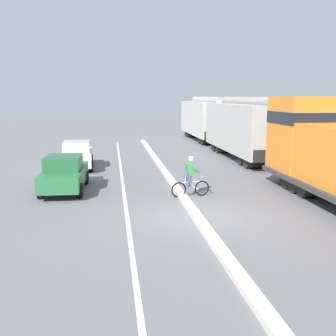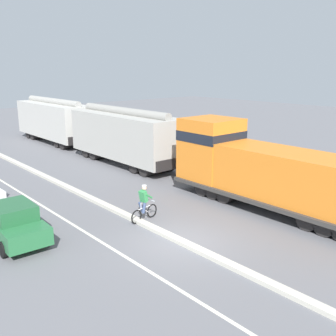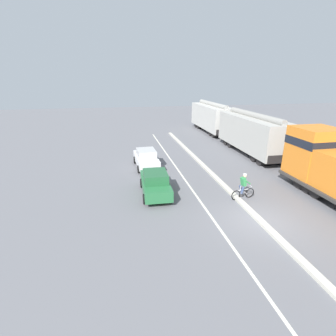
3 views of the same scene
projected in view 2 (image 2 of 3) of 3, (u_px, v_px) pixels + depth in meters
ground_plane at (178, 242)px, 16.13m from camera, size 120.00×120.00×0.00m
median_curb at (101, 203)px, 20.49m from camera, size 0.36×36.00×0.16m
lane_stripe at (58, 215)px, 18.99m from camera, size 0.14×36.00×0.01m
locomotive at (262, 172)px, 19.86m from camera, size 3.10×11.61×4.20m
hopper_car_lead at (124, 136)px, 28.69m from camera, size 2.90×10.60×4.18m
hopper_car_middle at (54, 121)px, 37.17m from camera, size 2.90×10.60×4.18m
parked_car_green at (13, 222)px, 16.07m from camera, size 1.94×4.26×1.62m
cyclist at (144, 204)px, 18.18m from camera, size 1.70×0.53×1.71m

